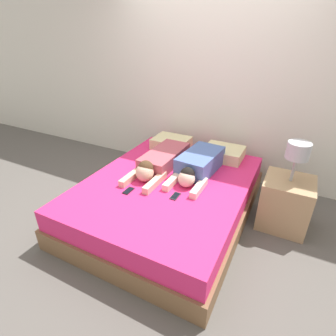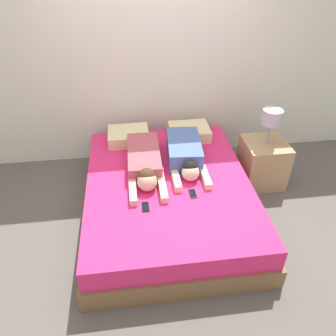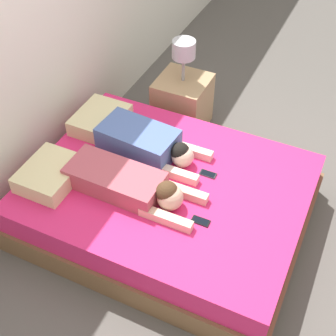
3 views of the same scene
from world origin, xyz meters
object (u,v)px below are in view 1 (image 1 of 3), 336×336
at_px(pillow_head_right, 223,153).
at_px(cell_phone_left, 128,191).
at_px(cell_phone_right, 175,196).
at_px(person_left, 160,161).
at_px(person_right, 198,165).
at_px(nightstand, 286,200).
at_px(bed, 168,197).
at_px(pillow_head_left, 171,143).

distance_m(pillow_head_right, cell_phone_left, 1.36).
bearing_deg(cell_phone_right, person_left, 132.91).
bearing_deg(person_left, person_right, 10.38).
xyz_separation_m(pillow_head_right, person_right, (-0.14, -0.53, 0.04)).
height_order(person_left, cell_phone_right, person_left).
bearing_deg(person_left, pillow_head_right, 46.18).
distance_m(cell_phone_left, nightstand, 1.65).
height_order(pillow_head_right, person_right, person_right).
height_order(bed, pillow_head_left, pillow_head_left).
height_order(cell_phone_right, nightstand, nightstand).
bearing_deg(nightstand, person_right, -173.51).
bearing_deg(pillow_head_right, person_right, -105.14).
bearing_deg(pillow_head_left, nightstand, -15.20).
relative_size(pillow_head_right, person_left, 0.45).
xyz_separation_m(pillow_head_left, nightstand, (1.56, -0.42, -0.20)).
relative_size(pillow_head_right, cell_phone_left, 3.61).
distance_m(pillow_head_right, nightstand, 0.94).
relative_size(pillow_head_left, cell_phone_left, 3.61).
bearing_deg(pillow_head_right, nightstand, -27.36).
distance_m(person_right, cell_phone_right, 0.55).
bearing_deg(person_left, cell_phone_right, -47.09).
bearing_deg(person_right, pillow_head_left, 138.20).
distance_m(pillow_head_left, cell_phone_right, 1.22).
bearing_deg(cell_phone_left, pillow_head_right, 62.41).
distance_m(pillow_head_left, person_left, 0.63).
height_order(person_left, person_right, person_left).
bearing_deg(pillow_head_left, pillow_head_right, 0.00).
relative_size(pillow_head_left, person_right, 0.52).
height_order(pillow_head_right, nightstand, nightstand).
xyz_separation_m(pillow_head_left, cell_phone_left, (0.11, -1.20, -0.06)).
xyz_separation_m(cell_phone_right, nightstand, (0.98, 0.65, -0.14)).
distance_m(person_left, person_right, 0.45).
relative_size(person_left, person_right, 1.16).
height_order(cell_phone_left, nightstand, nightstand).
distance_m(person_left, cell_phone_left, 0.59).
relative_size(person_left, nightstand, 1.11).
bearing_deg(bed, cell_phone_right, -50.21).
height_order(bed, cell_phone_left, cell_phone_left).
xyz_separation_m(person_left, nightstand, (1.41, 0.19, -0.22)).
bearing_deg(person_left, nightstand, 7.73).
height_order(bed, person_right, person_right).
bearing_deg(nightstand, bed, -161.34).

